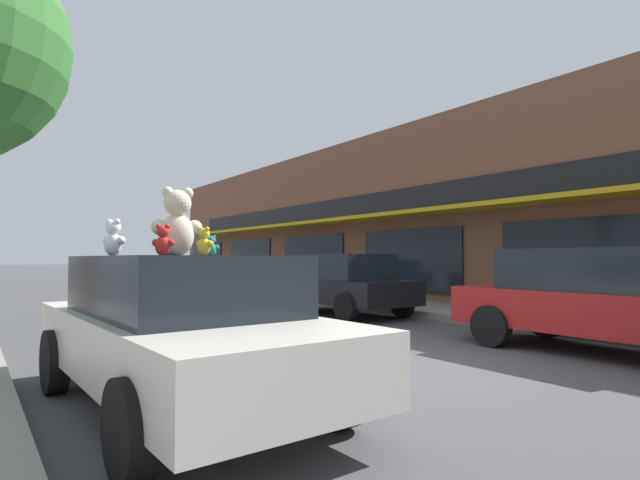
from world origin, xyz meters
name	(u,v)px	position (x,y,z in m)	size (l,w,h in m)	color
ground_plane	(382,364)	(0.00, 0.00, 0.00)	(260.00, 260.00, 0.00)	#424244
sidewalk_far	(588,326)	(5.61, 0.00, 0.08)	(2.65, 90.00, 0.17)	gray
storefront_row	(469,225)	(13.45, 9.06, 2.94)	(14.17, 33.45, 5.88)	brown
plush_art_car	(180,327)	(-2.99, -0.39, 0.78)	(2.05, 4.40, 1.47)	beige
teddy_bear_giant	(177,223)	(-2.93, -0.10, 1.82)	(0.54, 0.35, 0.72)	beige
teddy_bear_blue	(169,243)	(-2.86, 0.34, 1.63)	(0.20, 0.23, 0.32)	blue
teddy_bear_yellow	(204,242)	(-2.91, -0.78, 1.60)	(0.15, 0.20, 0.27)	yellow
teddy_bear_teal	(211,246)	(-2.66, -0.34, 1.58)	(0.16, 0.12, 0.22)	teal
teddy_bear_white	(113,238)	(-3.48, 0.22, 1.66)	(0.23, 0.28, 0.38)	white
teddy_bear_red	(163,241)	(-3.16, -0.37, 1.62)	(0.21, 0.20, 0.31)	red
parked_car_far_left	(598,298)	(3.19, -1.36, 0.85)	(1.87, 4.24, 1.61)	maroon
parked_car_far_center	(343,283)	(3.19, 5.00, 0.83)	(1.97, 4.05, 1.56)	black
parked_car_far_right	(235,277)	(3.19, 11.34, 0.77)	(1.90, 4.07, 1.39)	#1E4793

